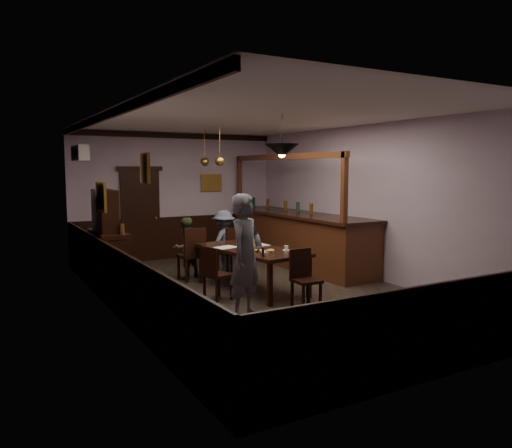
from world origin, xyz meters
TOP-DOWN VIEW (x-y plane):
  - room at (0.00, 0.00)m, footprint 5.01×8.01m
  - dining_table at (-0.01, 0.25)m, footprint 1.31×2.32m
  - chair_far_left at (-0.65, 1.44)m, footprint 0.47×0.47m
  - chair_far_right at (0.25, 1.57)m, footprint 0.48×0.48m
  - chair_near at (0.19, -1.06)m, footprint 0.40×0.40m
  - chair_side at (-0.89, -0.09)m, footprint 0.48×0.48m
  - person_standing at (-0.87, -1.14)m, footprint 0.78×0.71m
  - person_seated_left at (-0.68, 1.72)m, footprint 0.70×0.62m
  - person_seated_right at (0.21, 1.85)m, footprint 0.96×0.77m
  - newspaper_left at (-0.38, 0.54)m, footprint 0.49×0.41m
  - newspaper_right at (0.23, 0.49)m, footprint 0.43×0.32m
  - napkin at (0.01, -0.00)m, footprint 0.17×0.17m
  - saucer at (0.39, -0.27)m, footprint 0.15×0.15m
  - coffee_cup at (0.38, -0.26)m, footprint 0.09×0.09m
  - pastry_plate at (-0.00, -0.28)m, footprint 0.22×0.22m
  - pastry_ring_a at (0.01, -0.34)m, footprint 0.13×0.13m
  - pastry_ring_b at (0.06, -0.29)m, footprint 0.13×0.13m
  - soda_can at (0.04, 0.16)m, footprint 0.07×0.07m
  - beer_glass at (-0.29, 0.22)m, footprint 0.06×0.06m
  - water_glass at (0.10, 0.34)m, footprint 0.06×0.06m
  - pepper_mill at (-0.24, -0.55)m, footprint 0.04×0.04m
  - sideboard at (-2.21, 1.50)m, footprint 0.48×1.35m
  - bar_counter at (1.99, 1.71)m, footprint 1.02×4.39m
  - door_back at (-0.90, 3.95)m, footprint 0.90×0.06m
  - ac_unit at (-2.38, 2.90)m, footprint 0.20×0.85m
  - picture_left_small at (-2.46, -1.60)m, footprint 0.04×0.28m
  - picture_left_large at (-2.46, 0.80)m, footprint 0.04×0.62m
  - picture_back at (0.90, 3.96)m, footprint 0.55×0.04m
  - pendant_iron at (0.10, -0.54)m, footprint 0.56×0.56m
  - pendant_brass_mid at (0.10, 1.77)m, footprint 0.20×0.20m
  - pendant_brass_far at (0.30, 2.98)m, footprint 0.20×0.20m

SIDE VIEW (x-z plane):
  - chair_side at x=-0.89m, z-range 0.04..0.94m
  - chair_near at x=0.19m, z-range 0.04..0.94m
  - chair_far_right at x=0.25m, z-range 0.05..1.02m
  - chair_far_left at x=-0.65m, z-range 0.05..1.08m
  - person_seated_left at x=-0.68m, z-range 0.00..1.20m
  - bar_counter at x=1.99m, z-range -0.61..1.85m
  - person_seated_right at x=0.21m, z-range 0.00..1.30m
  - dining_table at x=-0.01m, z-range 0.31..1.06m
  - sideboard at x=-2.21m, z-range -0.18..1.61m
  - napkin at x=0.01m, z-range 0.75..0.75m
  - newspaper_left at x=-0.38m, z-range 0.75..0.76m
  - newspaper_right at x=0.23m, z-range 0.75..0.76m
  - saucer at x=0.39m, z-range 0.75..0.76m
  - pastry_plate at x=0.00m, z-range 0.75..0.76m
  - pastry_ring_a at x=0.01m, z-range 0.77..0.81m
  - pastry_ring_b at x=0.06m, z-range 0.77..0.81m
  - coffee_cup at x=0.38m, z-range 0.76..0.84m
  - soda_can at x=0.04m, z-range 0.75..0.87m
  - pepper_mill at x=-0.24m, z-range 0.75..0.89m
  - water_glass at x=0.10m, z-range 0.75..0.90m
  - beer_glass at x=-0.29m, z-range 0.75..0.95m
  - person_standing at x=-0.87m, z-range 0.00..1.79m
  - door_back at x=-0.90m, z-range 0.00..2.10m
  - room at x=0.00m, z-range -0.01..3.01m
  - picture_left_large at x=-2.46m, z-range 1.46..1.94m
  - picture_back at x=0.90m, z-range 1.59..2.01m
  - picture_left_small at x=-2.46m, z-range 1.97..2.33m
  - pendant_brass_mid at x=0.10m, z-range 1.89..2.70m
  - pendant_brass_far at x=0.30m, z-range 1.89..2.70m
  - pendant_iron at x=0.10m, z-range 2.09..2.77m
  - ac_unit at x=-2.38m, z-range 2.30..2.60m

